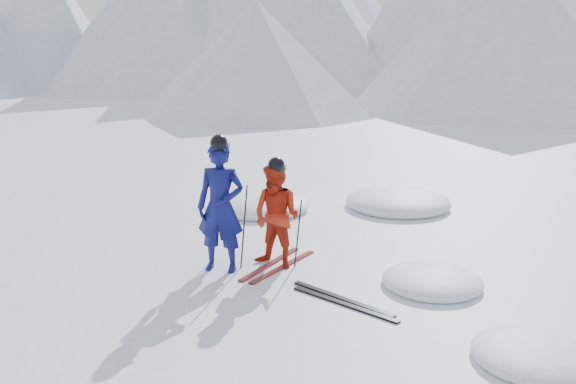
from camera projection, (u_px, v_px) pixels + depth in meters
The scene contains 12 objects.
ground at pixel (375, 288), 8.72m from camera, with size 160.00×160.00×0.00m, color white.
skier_blue at pixel (221, 207), 9.21m from camera, with size 0.73×0.48×2.00m, color #0E1054.
skier_red at pixel (276, 216), 9.41m from camera, with size 0.80×0.62×1.64m, color red.
pole_blue_left at pixel (212, 223), 9.56m from camera, with size 0.02×0.02×1.34m, color black.
pole_blue_right at pixel (244, 227), 9.37m from camera, with size 0.02×0.02×1.34m, color black.
pole_red_left at pixel (269, 226), 9.83m from camera, with size 0.02×0.02×1.09m, color black.
pole_red_right at pixel (298, 233), 9.45m from camera, with size 0.02×0.02×1.09m, color black.
ski_worn_left at pixel (270, 264), 9.65m from camera, with size 0.09×1.70×0.03m, color black.
ski_worn_right at pixel (283, 267), 9.53m from camera, with size 0.09×1.70×0.03m, color black.
ski_loose_a at pixel (342, 298), 8.33m from camera, with size 0.09×1.70×0.03m, color black.
ski_loose_b at pixel (344, 304), 8.16m from camera, with size 0.09×1.70×0.03m, color black.
snow_lumps at pixel (361, 224), 11.85m from camera, with size 7.75×7.26×0.49m.
Camera 1 is at (3.11, -7.63, 3.40)m, focal length 38.00 mm.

